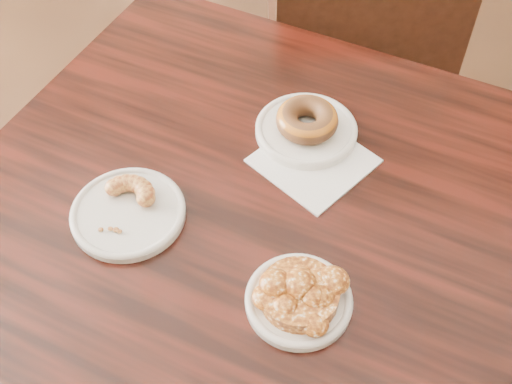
% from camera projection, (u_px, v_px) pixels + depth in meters
% --- Properties ---
extents(floor, '(5.00, 5.00, 0.00)m').
position_uv_depth(floor, '(230.00, 332.00, 1.69)').
color(floor, black).
rests_on(floor, ground).
extents(cafe_table, '(1.18, 1.18, 0.75)m').
position_uv_depth(cafe_table, '(254.00, 338.00, 1.28)').
color(cafe_table, black).
rests_on(cafe_table, floor).
extents(chair_far, '(0.58, 0.58, 0.90)m').
position_uv_depth(chair_far, '(351.00, 52.00, 1.72)').
color(chair_far, black).
rests_on(chair_far, floor).
extents(napkin, '(0.23, 0.23, 0.00)m').
position_uv_depth(napkin, '(314.00, 161.00, 1.07)').
color(napkin, white).
rests_on(napkin, cafe_table).
extents(plate_donut, '(0.18, 0.18, 0.01)m').
position_uv_depth(plate_donut, '(306.00, 130.00, 1.10)').
color(plate_donut, white).
rests_on(plate_donut, napkin).
extents(plate_cruller, '(0.18, 0.18, 0.01)m').
position_uv_depth(plate_cruller, '(128.00, 213.00, 0.99)').
color(plate_cruller, silver).
rests_on(plate_cruller, cafe_table).
extents(plate_fritter, '(0.15, 0.15, 0.01)m').
position_uv_depth(plate_fritter, '(299.00, 301.00, 0.90)').
color(plate_fritter, silver).
rests_on(plate_fritter, cafe_table).
extents(glazed_donut, '(0.11, 0.11, 0.04)m').
position_uv_depth(glazed_donut, '(307.00, 120.00, 1.08)').
color(glazed_donut, '#975D16').
rests_on(glazed_donut, plate_donut).
extents(apple_fritter, '(0.16, 0.16, 0.04)m').
position_uv_depth(apple_fritter, '(300.00, 292.00, 0.88)').
color(apple_fritter, '#4E1F08').
rests_on(apple_fritter, plate_fritter).
extents(cruller_fragment, '(0.10, 0.10, 0.03)m').
position_uv_depth(cruller_fragment, '(126.00, 206.00, 0.98)').
color(cruller_fragment, maroon).
rests_on(cruller_fragment, plate_cruller).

